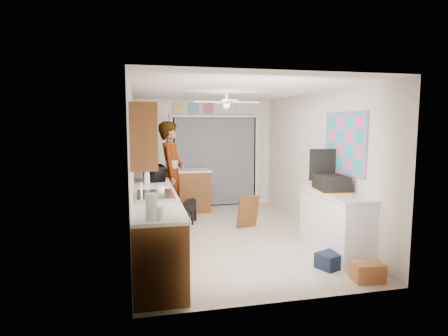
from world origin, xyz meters
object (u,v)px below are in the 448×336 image
dog (190,210)px  microwave (154,173)px  navy_crate (330,260)px  man (171,173)px  soap_bottle (147,176)px  cardboard_box (367,272)px  suitcase (331,183)px  cup (160,189)px  paper_towel_roll (151,207)px

dog → microwave: bearing=-123.8°
navy_crate → man: 3.45m
soap_bottle → microwave: bearing=67.9°
cardboard_box → navy_crate: size_ratio=1.10×
microwave → man: (0.34, 0.50, -0.08)m
soap_bottle → man: man is taller
soap_bottle → navy_crate: bearing=-38.7°
suitcase → man: size_ratio=0.27×
man → cup: bearing=-176.7°
man → dog: man is taller
microwave → dog: bearing=-60.3°
suitcase → soap_bottle: bearing=162.1°
microwave → man: 0.61m
microwave → cardboard_box: size_ratio=1.32×
cup → cardboard_box: 3.02m
soap_bottle → dog: size_ratio=0.44×
dog → suitcase: bearing=-29.2°
dog → soap_bottle: bearing=-114.8°
suitcase → dog: 2.95m
paper_towel_roll → navy_crate: paper_towel_roll is taller
soap_bottle → paper_towel_roll: size_ratio=0.96×
navy_crate → man: size_ratio=0.17×
soap_bottle → cup: 0.88m
soap_bottle → suitcase: (2.70, -1.28, -0.02)m
paper_towel_roll → dog: 3.49m
suitcase → cardboard_box: suitcase is taller
microwave → paper_towel_roll: size_ratio=1.72×
soap_bottle → paper_towel_roll: paper_towel_roll is taller
cup → dog: 1.97m
soap_bottle → navy_crate: soap_bottle is taller
microwave → suitcase: bearing=-129.2°
man → suitcase: bearing=-120.0°
cardboard_box → dog: 3.71m
paper_towel_roll → cup: bearing=83.6°
paper_towel_roll → cardboard_box: (2.63, 0.05, -0.97)m
microwave → dog: (0.69, 0.52, -0.83)m
microwave → suitcase: (2.56, -1.62, -0.02)m
paper_towel_roll → dog: (0.83, 3.29, -0.84)m
paper_towel_roll → man: (0.48, 3.27, -0.08)m
cardboard_box → man: (-2.15, 3.22, 0.88)m
soap_bottle → paper_towel_roll: 2.44m
paper_towel_roll → cardboard_box: paper_towel_roll is taller
paper_towel_roll → soap_bottle: bearing=89.9°
cardboard_box → man: 3.97m
paper_towel_roll → man: 3.30m
microwave → cup: size_ratio=4.03×
navy_crate → soap_bottle: bearing=141.3°
cardboard_box → man: bearing=123.8°
soap_bottle → navy_crate: 3.20m
navy_crate → cup: bearing=154.6°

